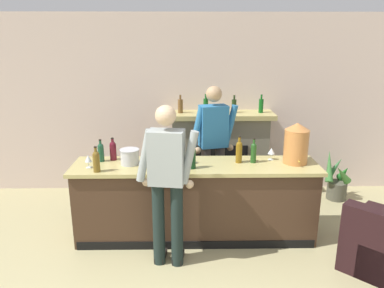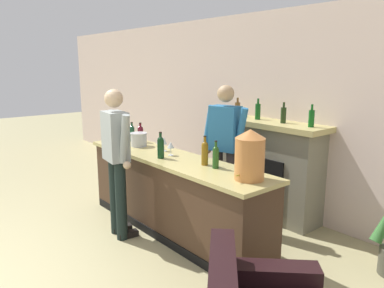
# 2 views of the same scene
# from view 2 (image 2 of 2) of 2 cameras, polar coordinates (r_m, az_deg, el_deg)

# --- Properties ---
(wall_back_panel) EXTENTS (12.00, 0.07, 2.75)m
(wall_back_panel) POSITION_cam_2_polar(r_m,az_deg,el_deg) (5.62, 8.95, 5.13)
(wall_back_panel) COLOR beige
(wall_back_panel) RESTS_ON ground_plane
(bar_counter) EXTENTS (2.92, 0.65, 0.95)m
(bar_counter) POSITION_cam_2_polar(r_m,az_deg,el_deg) (4.62, -3.03, -7.69)
(bar_counter) COLOR #412B1C
(bar_counter) RESTS_ON ground_plane
(fireplace_stone) EXTENTS (1.60, 0.52, 1.59)m
(fireplace_stone) POSITION_cam_2_polar(r_m,az_deg,el_deg) (5.19, 11.67, -3.59)
(fireplace_stone) COLOR slate
(fireplace_stone) RESTS_ON ground_plane
(person_customer) EXTENTS (0.65, 0.35, 1.77)m
(person_customer) POSITION_cam_2_polar(r_m,az_deg,el_deg) (4.44, -11.42, -1.97)
(person_customer) COLOR black
(person_customer) RESTS_ON ground_plane
(person_bartender) EXTENTS (0.64, 0.37, 1.79)m
(person_bartender) POSITION_cam_2_polar(r_m,az_deg,el_deg) (4.69, 4.97, -0.80)
(person_bartender) COLOR #403B3C
(person_bartender) RESTS_ON ground_plane
(copper_dispenser) EXTENTS (0.29, 0.33, 0.49)m
(copper_dispenser) POSITION_cam_2_polar(r_m,az_deg,el_deg) (3.60, 8.80, -1.59)
(copper_dispenser) COLOR #C57A3E
(copper_dispenser) RESTS_ON bar_counter
(ice_bucket_steel) EXTENTS (0.23, 0.23, 0.18)m
(ice_bucket_steel) POSITION_cam_2_polar(r_m,az_deg,el_deg) (5.11, -8.11, 0.69)
(ice_bucket_steel) COLOR silver
(ice_bucket_steel) RESTS_ON bar_counter
(wine_bottle_riesling_slim) EXTENTS (0.07, 0.07, 0.28)m
(wine_bottle_riesling_slim) POSITION_cam_2_polar(r_m,az_deg,el_deg) (5.46, -9.13, 1.74)
(wine_bottle_riesling_slim) COLOR #1A492F
(wine_bottle_riesling_slim) RESTS_ON bar_counter
(wine_bottle_merlot_tall) EXTENTS (0.08, 0.08, 0.33)m
(wine_bottle_merlot_tall) POSITION_cam_2_polar(r_m,az_deg,el_deg) (4.10, 1.96, -1.23)
(wine_bottle_merlot_tall) COLOR brown
(wine_bottle_merlot_tall) RESTS_ON bar_counter
(wine_bottle_rose_blush) EXTENTS (0.07, 0.07, 0.30)m
(wine_bottle_rose_blush) POSITION_cam_2_polar(r_m,az_deg,el_deg) (3.98, 3.63, -1.85)
(wine_bottle_rose_blush) COLOR #204C1B
(wine_bottle_rose_blush) RESTS_ON bar_counter
(wine_bottle_port_short) EXTENTS (0.08, 0.08, 0.32)m
(wine_bottle_port_short) POSITION_cam_2_polar(r_m,az_deg,el_deg) (4.41, -4.80, -0.36)
(wine_bottle_port_short) COLOR #0F3419
(wine_bottle_port_short) RESTS_ON bar_counter
(wine_bottle_burgundy_dark) EXTENTS (0.08, 0.08, 0.29)m
(wine_bottle_burgundy_dark) POSITION_cam_2_polar(r_m,az_deg,el_deg) (5.27, -12.35, 1.33)
(wine_bottle_burgundy_dark) COLOR brown
(wine_bottle_burgundy_dark) RESTS_ON bar_counter
(wine_bottle_cabernet_heavy) EXTENTS (0.08, 0.08, 0.28)m
(wine_bottle_cabernet_heavy) POSITION_cam_2_polar(r_m,az_deg,el_deg) (5.38, -7.86, 1.65)
(wine_bottle_cabernet_heavy) COLOR #5A1320
(wine_bottle_cabernet_heavy) RESTS_ON bar_counter
(wine_glass_front_left) EXTENTS (0.07, 0.07, 0.16)m
(wine_glass_front_left) POSITION_cam_2_polar(r_m,az_deg,el_deg) (4.89, -5.05, 0.44)
(wine_glass_front_left) COLOR silver
(wine_glass_front_left) RESTS_ON bar_counter
(wine_glass_back_row) EXTENTS (0.08, 0.08, 0.15)m
(wine_glass_back_row) POSITION_cam_2_polar(r_m,az_deg,el_deg) (5.44, -11.70, 1.41)
(wine_glass_back_row) COLOR silver
(wine_glass_back_row) RESTS_ON bar_counter
(wine_glass_near_bucket) EXTENTS (0.09, 0.09, 0.15)m
(wine_glass_near_bucket) POSITION_cam_2_polar(r_m,az_deg,el_deg) (3.89, 7.07, -2.64)
(wine_glass_near_bucket) COLOR silver
(wine_glass_near_bucket) RESTS_ON bar_counter
(wine_glass_by_dispenser) EXTENTS (0.09, 0.09, 0.17)m
(wine_glass_by_dispenser) POSITION_cam_2_polar(r_m,az_deg,el_deg) (4.54, -3.26, -0.24)
(wine_glass_by_dispenser) COLOR silver
(wine_glass_by_dispenser) RESTS_ON bar_counter
(wine_glass_front_right) EXTENTS (0.07, 0.07, 0.18)m
(wine_glass_front_right) POSITION_cam_2_polar(r_m,az_deg,el_deg) (4.78, -4.29, 0.43)
(wine_glass_front_right) COLOR silver
(wine_glass_front_right) RESTS_ON bar_counter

